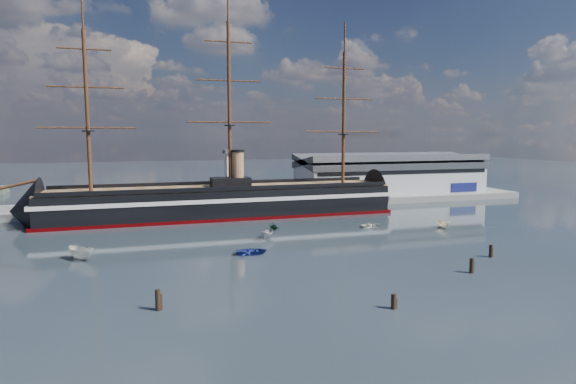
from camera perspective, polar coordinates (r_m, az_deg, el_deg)
name	(u,v)px	position (r m, az deg, el deg)	size (l,w,h in m)	color
ground	(248,230)	(108.72, -4.79, -4.56)	(600.00, 600.00, 0.00)	#1E292F
quay	(254,206)	(145.49, -4.02, -1.65)	(180.00, 18.00, 2.00)	slate
warehouse	(390,175)	(165.80, 12.00, 2.03)	(63.00, 21.00, 11.60)	#B7BABC
quay_tower	(233,175)	(140.00, -6.56, 2.00)	(5.00, 5.00, 15.00)	silver
warship	(217,202)	(126.74, -8.47, -1.13)	(112.92, 16.74, 53.94)	black
motorboat_a	(81,260)	(90.71, -23.28, -7.40)	(7.40, 2.71, 2.96)	silver
motorboat_b	(252,254)	(87.46, -4.34, -7.38)	(3.56, 1.43, 1.66)	navy
motorboat_c	(267,239)	(99.62, -2.49, -5.60)	(5.90, 2.16, 2.36)	gray
motorboat_d	(273,230)	(109.28, -1.73, -4.48)	(5.46, 2.37, 2.00)	#173A28
motorboat_e	(371,227)	(113.36, 9.83, -4.17)	(3.07, 1.23, 1.43)	white
motorboat_f	(443,228)	(116.58, 17.90, -4.10)	(5.54, 2.03, 2.21)	#FEF5CD
piling_near_left	(158,310)	(62.74, -15.13, -13.39)	(0.64, 0.64, 3.38)	black
piling_near_mid	(393,309)	(62.55, 12.38, -13.38)	(0.64, 0.64, 2.62)	black
piling_near_right	(471,273)	(81.09, 20.89, -8.96)	(0.64, 0.64, 3.08)	black
piling_far_right	(491,257)	(92.42, 22.88, -7.13)	(0.64, 0.64, 2.95)	black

